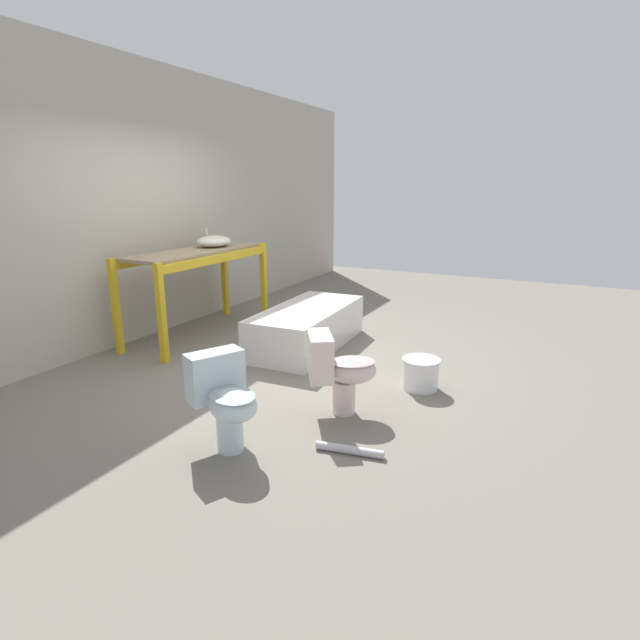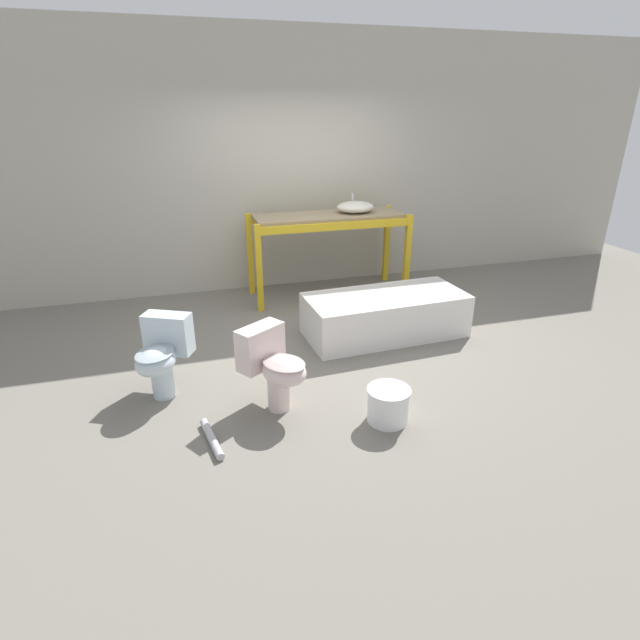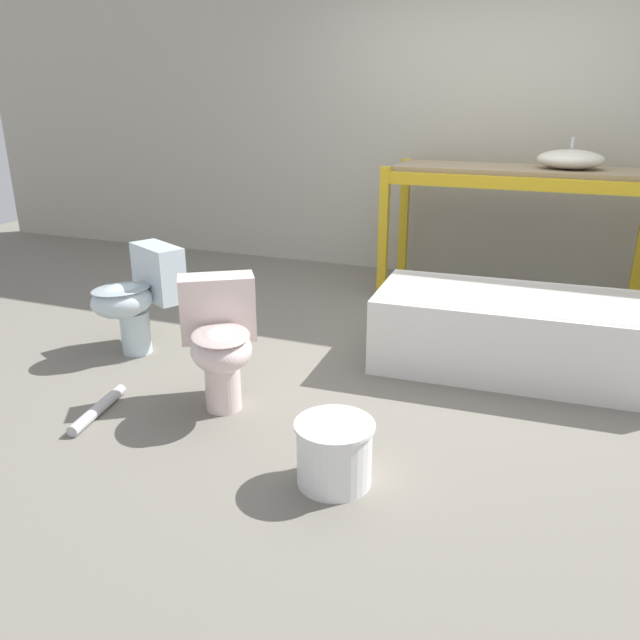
# 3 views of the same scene
# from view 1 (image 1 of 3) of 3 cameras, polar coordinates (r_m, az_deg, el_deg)

# --- Properties ---
(ground_plane) EXTENTS (12.00, 12.00, 0.00)m
(ground_plane) POSITION_cam_1_polar(r_m,az_deg,el_deg) (5.42, -6.20, -4.37)
(ground_plane) COLOR slate
(warehouse_wall_rear) EXTENTS (10.80, 0.08, 3.20)m
(warehouse_wall_rear) POSITION_cam_1_polar(r_m,az_deg,el_deg) (6.29, -20.89, 12.36)
(warehouse_wall_rear) COLOR #B2AD9E
(warehouse_wall_rear) RESTS_ON ground_plane
(shelving_rack) EXTENTS (1.98, 0.73, 1.05)m
(shelving_rack) POSITION_cam_1_polar(r_m,az_deg,el_deg) (6.20, -13.97, 6.23)
(shelving_rack) COLOR gold
(shelving_rack) RESTS_ON ground_plane
(sink_basin) EXTENTS (0.47, 0.39, 0.22)m
(sink_basin) POSITION_cam_1_polar(r_m,az_deg,el_deg) (6.44, -12.03, 8.80)
(sink_basin) COLOR silver
(sink_basin) RESTS_ON shelving_rack
(bathtub_main) EXTENTS (1.73, 0.83, 0.46)m
(bathtub_main) POSITION_cam_1_polar(r_m,az_deg,el_deg) (5.72, -1.47, -0.46)
(bathtub_main) COLOR white
(bathtub_main) RESTS_ON ground_plane
(toilet_near) EXTENTS (0.59, 0.65, 0.68)m
(toilet_near) POSITION_cam_1_polar(r_m,az_deg,el_deg) (4.01, 2.14, -5.54)
(toilet_near) COLOR silver
(toilet_near) RESTS_ON ground_plane
(toilet_far) EXTENTS (0.56, 0.65, 0.68)m
(toilet_far) POSITION_cam_1_polar(r_m,az_deg,el_deg) (3.56, -10.76, -8.62)
(toilet_far) COLOR silver
(toilet_far) RESTS_ON ground_plane
(bucket_white) EXTENTS (0.34, 0.34, 0.28)m
(bucket_white) POSITION_cam_1_polar(r_m,az_deg,el_deg) (4.67, 11.44, -5.94)
(bucket_white) COLOR white
(bucket_white) RESTS_ON ground_plane
(loose_pipe) EXTENTS (0.14, 0.49, 0.06)m
(loose_pipe) POSITION_cam_1_polar(r_m,az_deg,el_deg) (3.59, 3.41, -14.59)
(loose_pipe) COLOR #B7B7BC
(loose_pipe) RESTS_ON ground_plane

